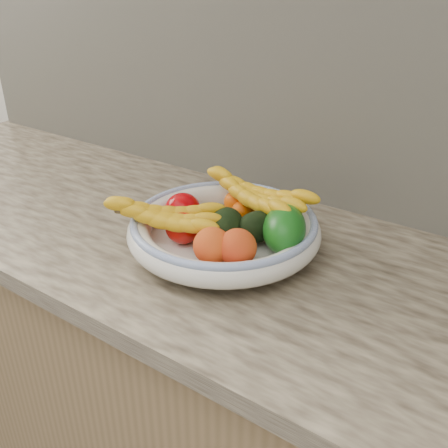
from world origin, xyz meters
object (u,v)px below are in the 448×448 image
green_mango (284,229)px  fruit_bowl (224,229)px  banana_bunch_front (164,219)px  banana_bunch_back (254,198)px

green_mango → fruit_bowl: bearing=161.9°
fruit_bowl → green_mango: bearing=10.6°
fruit_bowl → banana_bunch_front: size_ratio=1.56×
green_mango → banana_bunch_back: size_ratio=0.44×
fruit_bowl → green_mango: green_mango is taller
fruit_bowl → banana_bunch_back: 0.10m
banana_bunch_back → banana_bunch_front: (-0.10, -0.17, -0.01)m
green_mango → banana_bunch_back: bearing=120.2°
fruit_bowl → banana_bunch_front: bearing=-135.2°
banana_bunch_back → banana_bunch_front: banana_bunch_back is taller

